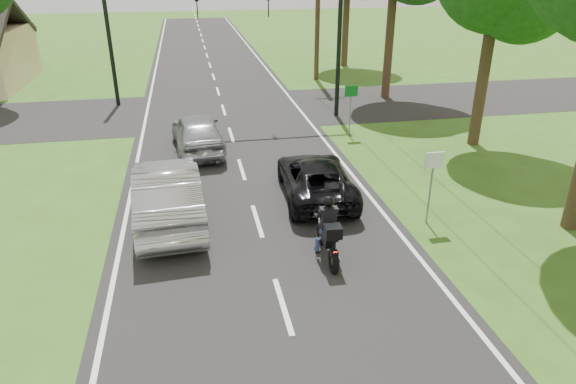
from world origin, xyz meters
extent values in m
plane|color=#335818|center=(0.00, 0.00, 0.00)|extent=(140.00, 140.00, 0.00)
cube|color=black|center=(0.00, 10.00, 0.01)|extent=(8.00, 100.00, 0.01)
cube|color=black|center=(0.00, 16.00, 0.01)|extent=(60.00, 7.00, 0.01)
torus|color=black|center=(1.47, 2.42, 0.30)|extent=(0.14, 0.60, 0.59)
torus|color=black|center=(1.43, 1.08, 0.30)|extent=(0.16, 0.65, 0.65)
cube|color=black|center=(1.45, 1.84, 0.57)|extent=(0.28, 0.86, 0.27)
sphere|color=black|center=(1.46, 2.06, 0.73)|extent=(0.30, 0.30, 0.30)
cube|color=black|center=(1.44, 1.52, 0.73)|extent=(0.32, 0.50, 0.09)
cube|color=#FF0C07|center=(1.42, 0.98, 0.59)|extent=(0.09, 0.03, 0.04)
cylinder|color=silver|center=(1.58, 1.34, 0.28)|extent=(0.10, 0.72, 0.08)
cylinder|color=black|center=(1.46, 2.24, 0.89)|extent=(0.56, 0.05, 0.03)
cube|color=black|center=(1.43, 1.25, 1.00)|extent=(0.41, 0.37, 0.29)
cube|color=black|center=(1.45, 1.70, 1.11)|extent=(0.36, 0.21, 0.54)
sphere|color=black|center=(1.45, 1.77, 1.54)|extent=(0.27, 0.27, 0.27)
cylinder|color=navy|center=(1.26, 2.00, 0.21)|extent=(0.11, 0.11, 0.40)
cylinder|color=navy|center=(1.65, 1.99, 0.21)|extent=(0.11, 0.11, 0.40)
imported|color=black|center=(2.03, 5.32, 0.63)|extent=(2.34, 4.57, 1.24)
imported|color=#A9AAAE|center=(-2.44, 4.53, 0.85)|extent=(2.09, 5.18, 1.67)
imported|color=#979A9E|center=(-1.42, 10.30, 0.75)|extent=(2.13, 4.49, 1.48)
cylinder|color=black|center=(5.20, 14.00, 3.00)|extent=(0.20, 0.20, 6.00)
imported|color=black|center=(2.00, 14.00, 5.05)|extent=(0.16, 0.36, 1.00)
imported|color=black|center=(-1.00, 14.00, 5.05)|extent=(0.16, 0.36, 1.00)
cylinder|color=black|center=(-5.20, 18.00, 3.00)|extent=(0.20, 0.20, 6.00)
cylinder|color=slate|center=(4.70, 3.00, 1.00)|extent=(0.05, 0.05, 2.00)
cube|color=silver|center=(4.70, 2.97, 1.90)|extent=(0.55, 0.04, 0.45)
cylinder|color=slate|center=(4.90, 11.00, 1.00)|extent=(0.05, 0.05, 2.00)
cube|color=#0C591E|center=(4.90, 10.97, 1.90)|extent=(0.55, 0.04, 0.45)
cylinder|color=#332316|center=(9.50, 9.00, 2.94)|extent=(0.44, 0.44, 5.88)
cylinder|color=#332316|center=(8.80, 17.00, 3.50)|extent=(0.44, 0.44, 7.00)
cylinder|color=#332316|center=(9.20, 26.00, 3.22)|extent=(0.44, 0.44, 6.44)
camera|label=1|loc=(-1.63, -8.89, 6.82)|focal=32.00mm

